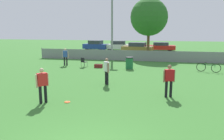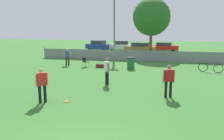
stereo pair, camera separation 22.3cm
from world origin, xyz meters
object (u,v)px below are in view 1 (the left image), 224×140
(light_pole, at_px, (112,15))
(player_defender_red, at_px, (169,79))
(bicycle_sideline, at_px, (208,67))
(parked_car_red, at_px, (161,47))
(parked_car_white, at_px, (118,46))
(player_thrower_red, at_px, (42,83))
(frisbee_disc, at_px, (67,102))
(trash_bin, at_px, (129,63))
(tree_near_pole, at_px, (149,17))
(folding_chair_sideline, at_px, (84,61))
(parked_car_tan, at_px, (137,48))
(player_receiver_white, at_px, (107,69))
(spectator_in_blue, at_px, (65,56))
(gear_bag_sideline, at_px, (98,66))
(parked_car_blue, at_px, (96,45))

(light_pole, height_order, player_defender_red, light_pole)
(bicycle_sideline, distance_m, parked_car_red, 17.18)
(parked_car_white, bearing_deg, player_thrower_red, -90.85)
(frisbee_disc, xyz_separation_m, parked_car_white, (-2.50, 25.67, 0.68))
(bicycle_sideline, distance_m, trash_bin, 6.12)
(light_pole, distance_m, tree_near_pole, 4.44)
(light_pole, xyz_separation_m, player_thrower_red, (0.33, -15.81, -3.89))
(player_defender_red, height_order, folding_chair_sideline, player_defender_red)
(parked_car_tan, height_order, parked_car_red, parked_car_tan)
(frisbee_disc, xyz_separation_m, bicycle_sideline, (7.68, 8.94, 0.35))
(player_defender_red, relative_size, parked_car_tan, 0.35)
(light_pole, height_order, trash_bin, light_pole)
(player_receiver_white, bearing_deg, spectator_in_blue, -173.22)
(tree_near_pole, bearing_deg, player_defender_red, -83.36)
(player_thrower_red, height_order, parked_car_tan, player_thrower_red)
(light_pole, relative_size, folding_chair_sideline, 9.76)
(light_pole, xyz_separation_m, gear_bag_sideline, (0.21, -6.46, -4.65))
(spectator_in_blue, xyz_separation_m, gear_bag_sideline, (3.21, -0.45, -0.74))
(tree_near_pole, relative_size, player_thrower_red, 4.31)
(folding_chair_sideline, distance_m, parked_car_blue, 16.56)
(frisbee_disc, xyz_separation_m, folding_chair_sideline, (-2.43, 9.03, 0.48))
(player_thrower_red, xyz_separation_m, folding_chair_sideline, (-1.44, 9.35, -0.41))
(tree_near_pole, distance_m, folding_chair_sideline, 10.73)
(tree_near_pole, relative_size, parked_car_blue, 1.65)
(trash_bin, relative_size, gear_bag_sideline, 1.49)
(parked_car_blue, bearing_deg, parked_car_white, 16.64)
(bicycle_sideline, bearing_deg, player_thrower_red, -117.50)
(tree_near_pole, relative_size, trash_bin, 6.90)
(folding_chair_sideline, xyz_separation_m, gear_bag_sideline, (1.33, 0.00, -0.34))
(player_receiver_white, relative_size, frisbee_disc, 5.94)
(player_defender_red, distance_m, parked_car_red, 23.97)
(tree_near_pole, relative_size, parked_car_white, 1.54)
(tree_near_pole, height_order, parked_car_white, tree_near_pole)
(folding_chair_sideline, relative_size, gear_bag_sideline, 1.25)
(bicycle_sideline, bearing_deg, parked_car_white, 136.97)
(player_defender_red, bearing_deg, parked_car_white, 87.00)
(player_thrower_red, height_order, parked_car_red, player_thrower_red)
(light_pole, relative_size, parked_car_red, 1.85)
(parked_car_white, bearing_deg, frisbee_disc, -88.60)
(trash_bin, height_order, parked_car_blue, parked_car_blue)
(folding_chair_sideline, bearing_deg, player_defender_red, 156.46)
(spectator_in_blue, bearing_deg, frisbee_disc, 108.36)
(folding_chair_sideline, bearing_deg, parked_car_blue, -54.12)
(player_thrower_red, xyz_separation_m, frisbee_disc, (0.99, 0.32, -0.89))
(tree_near_pole, bearing_deg, gear_bag_sideline, -113.63)
(spectator_in_blue, relative_size, trash_bin, 1.58)
(spectator_in_blue, xyz_separation_m, parked_car_blue, (-1.82, 15.68, -0.17))
(gear_bag_sideline, relative_size, parked_car_blue, 0.16)
(player_defender_red, bearing_deg, gear_bag_sideline, 108.19)
(player_defender_red, bearing_deg, spectator_in_blue, 119.42)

